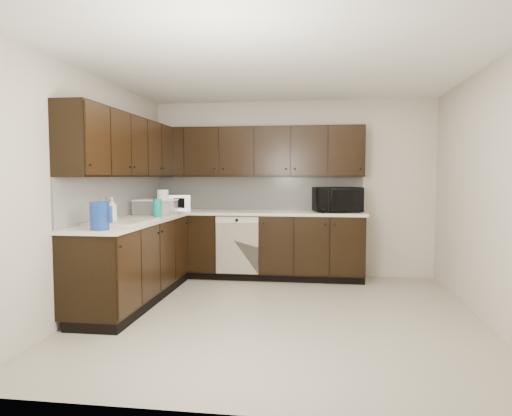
{
  "coord_description": "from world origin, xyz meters",
  "views": [
    {
      "loc": [
        0.38,
        -4.59,
        1.43
      ],
      "look_at": [
        -0.33,
        0.6,
        1.06
      ],
      "focal_mm": 32.0,
      "sensor_mm": 36.0,
      "label": 1
    }
  ],
  "objects_px": {
    "storage_bin": "(155,207)",
    "blue_pitcher": "(100,216)",
    "microwave": "(337,200)",
    "toaster_oven": "(178,202)",
    "sink": "(123,228)"
  },
  "relations": [
    {
      "from": "storage_bin",
      "to": "blue_pitcher",
      "type": "height_order",
      "value": "blue_pitcher"
    },
    {
      "from": "microwave",
      "to": "storage_bin",
      "type": "relative_size",
      "value": 1.29
    },
    {
      "from": "toaster_oven",
      "to": "storage_bin",
      "type": "bearing_deg",
      "value": -111.57
    },
    {
      "from": "toaster_oven",
      "to": "blue_pitcher",
      "type": "height_order",
      "value": "blue_pitcher"
    },
    {
      "from": "sink",
      "to": "blue_pitcher",
      "type": "relative_size",
      "value": 3.17
    },
    {
      "from": "sink",
      "to": "storage_bin",
      "type": "relative_size",
      "value": 1.73
    },
    {
      "from": "microwave",
      "to": "toaster_oven",
      "type": "xyz_separation_m",
      "value": [
        -2.27,
        0.08,
        -0.06
      ]
    },
    {
      "from": "storage_bin",
      "to": "sink",
      "type": "bearing_deg",
      "value": -90.21
    },
    {
      "from": "blue_pitcher",
      "to": "toaster_oven",
      "type": "bearing_deg",
      "value": 112.85
    },
    {
      "from": "sink",
      "to": "toaster_oven",
      "type": "distance_m",
      "value": 1.8
    },
    {
      "from": "blue_pitcher",
      "to": "storage_bin",
      "type": "bearing_deg",
      "value": 114.78
    },
    {
      "from": "storage_bin",
      "to": "microwave",
      "type": "bearing_deg",
      "value": 17.46
    },
    {
      "from": "sink",
      "to": "storage_bin",
      "type": "bearing_deg",
      "value": 89.79
    },
    {
      "from": "toaster_oven",
      "to": "blue_pitcher",
      "type": "bearing_deg",
      "value": -107.57
    },
    {
      "from": "toaster_oven",
      "to": "storage_bin",
      "type": "relative_size",
      "value": 0.74
    }
  ]
}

